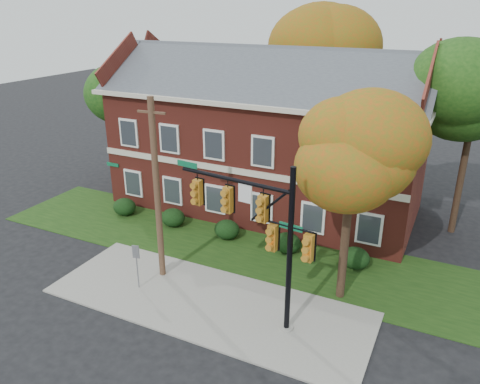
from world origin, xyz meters
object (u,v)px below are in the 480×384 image
at_px(tree_far_rear, 329,52).
at_px(traffic_signal, 261,226).
at_px(hedge_far_right, 355,258).
at_px(utility_pole, 157,191).
at_px(tree_left_rear, 123,91).
at_px(apartment_building, 266,128).
at_px(hedge_far_left, 125,207).
at_px(tree_near_right, 358,152).
at_px(hedge_center, 227,230).
at_px(hedge_left, 173,218).
at_px(sign_post, 136,260).
at_px(hedge_right, 287,243).

bearing_deg(tree_far_rear, traffic_signal, -80.50).
bearing_deg(hedge_far_right, utility_pole, -149.48).
bearing_deg(hedge_far_right, tree_left_rear, 166.11).
distance_m(apartment_building, tree_far_rear, 8.84).
bearing_deg(tree_left_rear, traffic_signal, -34.81).
distance_m(traffic_signal, utility_pole, 5.57).
distance_m(hedge_far_left, tree_near_right, 15.75).
xyz_separation_m(tree_far_rear, utility_pole, (-2.31, -17.79, -4.56)).
relative_size(hedge_center, tree_near_right, 0.16).
xyz_separation_m(apartment_building, hedge_left, (-3.50, -5.25, -4.46)).
bearing_deg(sign_post, traffic_signal, -9.68).
relative_size(tree_near_right, tree_left_rear, 0.97).
distance_m(tree_left_rear, sign_post, 14.25).
distance_m(traffic_signal, sign_post, 6.40).
xyz_separation_m(hedge_left, tree_near_right, (10.72, -2.83, 6.14)).
bearing_deg(hedge_center, hedge_right, 0.00).
bearing_deg(utility_pole, hedge_far_right, 26.09).
xyz_separation_m(tree_near_right, utility_pole, (-8.20, -1.87, -2.38)).
height_order(apartment_building, hedge_right, apartment_building).
distance_m(hedge_far_left, hedge_far_right, 14.00).
distance_m(hedge_far_right, tree_left_rear, 18.30).
bearing_deg(hedge_far_left, hedge_center, 0.00).
bearing_deg(traffic_signal, tree_left_rear, 151.82).
distance_m(apartment_building, utility_pole, 10.03).
xyz_separation_m(hedge_center, hedge_right, (3.50, 0.00, 0.00)).
height_order(hedge_left, tree_near_right, tree_near_right).
height_order(utility_pole, sign_post, utility_pole).
height_order(tree_near_right, sign_post, tree_near_right).
height_order(apartment_building, sign_post, apartment_building).
xyz_separation_m(hedge_far_left, hedge_center, (7.00, 0.00, 0.00)).
bearing_deg(apartment_building, sign_post, -96.48).
distance_m(hedge_far_right, utility_pole, 9.99).
relative_size(hedge_left, hedge_right, 1.00).
bearing_deg(hedge_center, utility_pole, -101.69).
bearing_deg(hedge_far_left, tree_left_rear, 123.42).
xyz_separation_m(hedge_left, hedge_center, (3.50, 0.00, 0.00)).
relative_size(apartment_building, tree_left_rear, 2.12).
xyz_separation_m(hedge_far_left, tree_near_right, (14.22, -2.83, 6.14)).
bearing_deg(tree_near_right, traffic_signal, -133.06).
height_order(tree_left_rear, utility_pole, tree_left_rear).
bearing_deg(sign_post, hedge_right, 38.75).
height_order(tree_far_rear, traffic_signal, tree_far_rear).
height_order(tree_near_right, tree_left_rear, tree_left_rear).
height_order(apartment_building, hedge_left, apartment_building).
bearing_deg(hedge_left, traffic_signal, -35.73).
height_order(tree_near_right, traffic_signal, tree_near_right).
bearing_deg(tree_far_rear, tree_near_right, -69.73).
xyz_separation_m(hedge_center, tree_left_rear, (-9.73, 4.14, 6.16)).
bearing_deg(hedge_far_left, sign_post, -46.90).
height_order(hedge_center, hedge_far_right, same).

